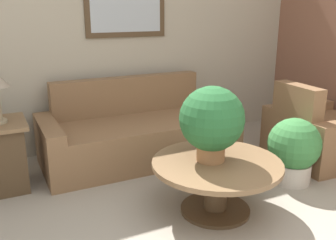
% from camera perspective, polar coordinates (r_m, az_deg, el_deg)
% --- Properties ---
extents(wall_back, '(6.63, 0.09, 2.60)m').
position_cam_1_polar(wall_back, '(4.57, -6.44, 12.54)').
color(wall_back, '#B2A893').
rests_on(wall_back, ground_plane).
extents(couch_main, '(2.13, 0.93, 0.87)m').
position_cam_1_polar(couch_main, '(4.21, -4.44, -2.07)').
color(couch_main, brown).
rests_on(couch_main, ground_plane).
extents(armchair, '(0.97, 1.02, 0.87)m').
position_cam_1_polar(armchair, '(4.49, 21.98, -2.08)').
color(armchair, brown).
rests_on(armchair, ground_plane).
extents(coffee_table, '(1.05, 1.05, 0.45)m').
position_cam_1_polar(coffee_table, '(3.10, 7.38, -8.34)').
color(coffee_table, '#4C3823').
rests_on(coffee_table, ground_plane).
extents(potted_plant_on_table, '(0.52, 0.52, 0.61)m').
position_cam_1_polar(potted_plant_on_table, '(2.95, 6.63, -0.09)').
color(potted_plant_on_table, '#9E6B42').
rests_on(potted_plant_on_table, coffee_table).
extents(potted_plant_floor, '(0.50, 0.50, 0.64)m').
position_cam_1_polar(potted_plant_floor, '(3.78, 18.61, -4.21)').
color(potted_plant_floor, beige).
rests_on(potted_plant_floor, ground_plane).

